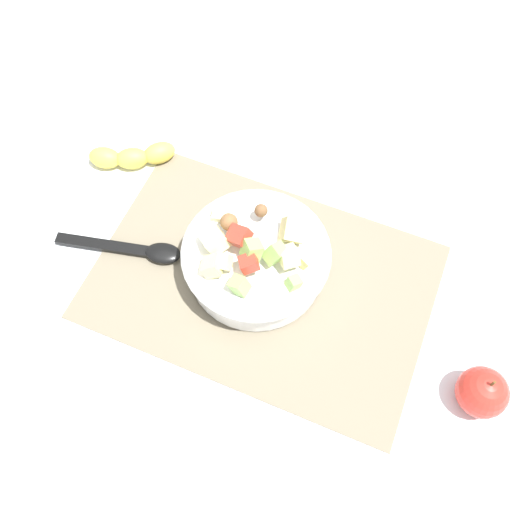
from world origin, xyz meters
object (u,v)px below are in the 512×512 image
Objects in this scene: salad_bowl at (256,258)px; serving_spoon at (139,250)px; whole_apple at (482,392)px; banana_whole at (132,156)px.

serving_spoon is (0.18, 0.04, -0.03)m from salad_bowl.
salad_bowl is at bearing -10.72° from whole_apple.
whole_apple is 0.65m from banana_whole.
serving_spoon is 2.48× the size of whole_apple.
salad_bowl reaches higher than whole_apple.
salad_bowl is 0.30m from banana_whole.
banana_whole is (0.09, -0.15, 0.01)m from serving_spoon.
serving_spoon is 0.18m from banana_whole.
whole_apple reaches higher than serving_spoon.
banana_whole is (0.27, -0.11, -0.02)m from salad_bowl.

